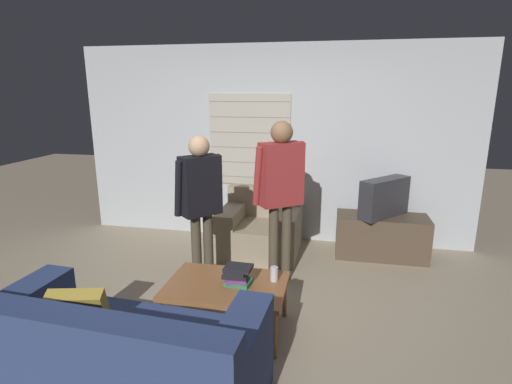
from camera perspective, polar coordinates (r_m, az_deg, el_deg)
ground_plane at (r=3.81m, az=-3.00°, el=-16.94°), size 16.00×16.00×0.00m
wall_back at (r=5.29m, az=2.20°, el=6.74°), size 5.20×0.08×2.55m
couch_blue at (r=2.88m, az=-19.25°, el=-21.76°), size 1.86×0.98×0.81m
armchair_beige at (r=4.98m, az=0.70°, el=-5.25°), size 0.96×0.85×0.78m
coffee_table at (r=3.42m, az=-4.27°, el=-13.48°), size 0.99×0.67×0.42m
tv_stand at (r=5.10m, az=17.45°, el=-6.05°), size 1.07×0.46×0.51m
tv at (r=4.96m, az=17.84°, el=-0.75°), size 0.62×0.65×0.46m
person_left_standing at (r=3.97m, az=-7.98°, el=-0.36°), size 0.46×0.73×1.56m
person_right_standing at (r=4.02m, az=3.51°, el=1.43°), size 0.52×0.85×1.69m
book_stack at (r=3.35m, az=-2.72°, el=-11.84°), size 0.24×0.20×0.16m
soda_can at (r=3.41m, az=2.61°, el=-11.60°), size 0.07×0.07×0.13m
spare_remote at (r=3.45m, az=-2.19°, el=-12.23°), size 0.08×0.14×0.02m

